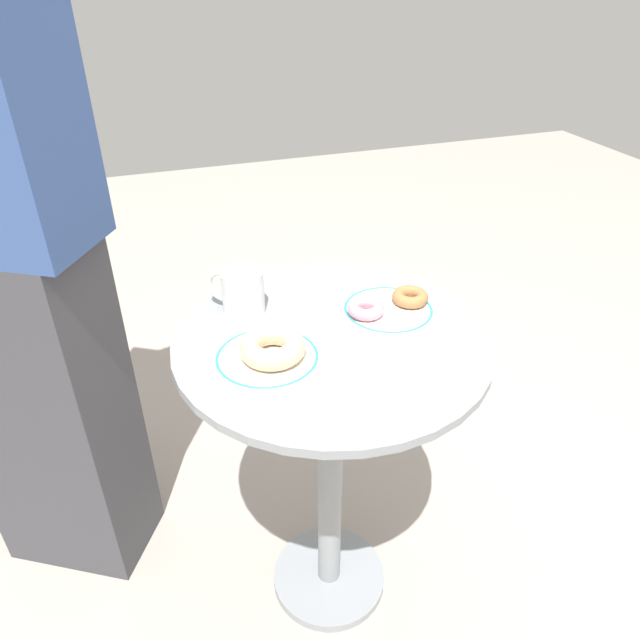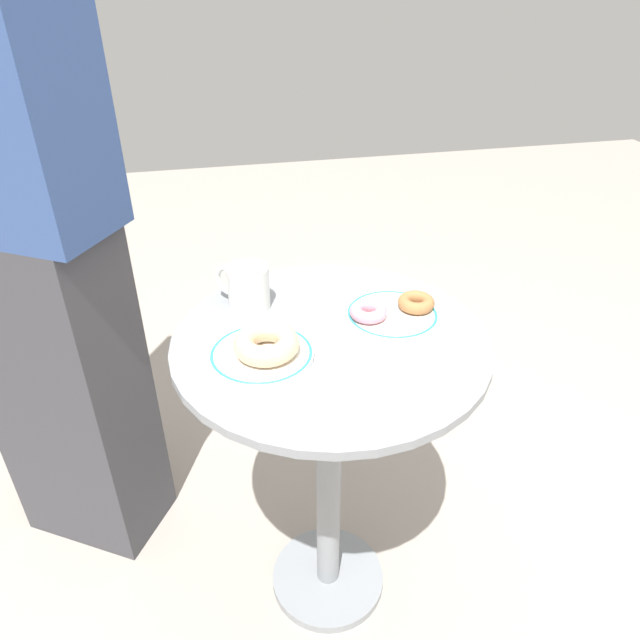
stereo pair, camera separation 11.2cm
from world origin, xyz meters
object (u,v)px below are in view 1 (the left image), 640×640
(donut_glazed, at_px, (272,347))
(donut_cinnamon, at_px, (410,297))
(donut_pink_frosted, at_px, (366,308))
(person_figure, at_px, (6,273))
(plate_right, at_px, (388,310))
(cafe_table, at_px, (331,424))
(paper_napkin, at_px, (352,388))
(coffee_mug, at_px, (241,292))
(plate_left, at_px, (267,358))

(donut_glazed, distance_m, donut_cinnamon, 0.33)
(donut_pink_frosted, distance_m, person_figure, 0.74)
(donut_glazed, relative_size, person_figure, 0.07)
(plate_right, xyz_separation_m, donut_pink_frosted, (-0.05, -0.01, 0.02))
(donut_cinnamon, bearing_deg, cafe_table, -165.02)
(cafe_table, relative_size, donut_pink_frosted, 10.33)
(plate_right, distance_m, person_figure, 0.79)
(cafe_table, height_order, paper_napkin, paper_napkin)
(plate_right, distance_m, donut_cinnamon, 0.06)
(cafe_table, height_order, coffee_mug, coffee_mug)
(coffee_mug, bearing_deg, cafe_table, -46.38)
(donut_glazed, bearing_deg, cafe_table, 17.46)
(donut_cinnamon, relative_size, paper_napkin, 0.49)
(cafe_table, distance_m, donut_cinnamon, 0.31)
(plate_right, relative_size, donut_glazed, 1.56)
(plate_left, height_order, donut_cinnamon, donut_cinnamon)
(plate_left, xyz_separation_m, person_figure, (-0.45, 0.38, 0.06))
(cafe_table, distance_m, plate_right, 0.27)
(person_figure, bearing_deg, paper_napkin, -42.14)
(plate_left, bearing_deg, cafe_table, 14.78)
(donut_glazed, bearing_deg, plate_right, 17.45)
(coffee_mug, xyz_separation_m, person_figure, (-0.44, 0.20, 0.02))
(cafe_table, distance_m, paper_napkin, 0.28)
(donut_glazed, relative_size, donut_pink_frosted, 1.61)
(plate_right, bearing_deg, donut_cinnamon, 8.20)
(plate_left, relative_size, coffee_mug, 1.74)
(cafe_table, xyz_separation_m, coffee_mug, (-0.14, 0.15, 0.27))
(donut_pink_frosted, height_order, person_figure, person_figure)
(donut_cinnamon, xyz_separation_m, coffee_mug, (-0.33, 0.10, 0.02))
(cafe_table, bearing_deg, donut_glazed, -162.54)
(plate_right, xyz_separation_m, donut_cinnamon, (0.05, 0.01, 0.02))
(plate_left, height_order, plate_right, same)
(donut_glazed, distance_m, donut_pink_frosted, 0.23)
(plate_right, bearing_deg, donut_glazed, -162.55)
(coffee_mug, bearing_deg, plate_left, -88.83)
(plate_left, relative_size, paper_napkin, 1.27)
(donut_cinnamon, bearing_deg, person_figure, 158.92)
(plate_left, bearing_deg, donut_cinnamon, 14.89)
(paper_napkin, bearing_deg, donut_glazed, 130.96)
(donut_glazed, xyz_separation_m, donut_cinnamon, (0.32, 0.09, -0.01))
(plate_left, distance_m, plate_right, 0.28)
(cafe_table, relative_size, donut_glazed, 6.42)
(cafe_table, relative_size, plate_left, 4.03)
(donut_cinnamon, height_order, donut_pink_frosted, same)
(donut_pink_frosted, bearing_deg, person_figure, 155.10)
(plate_left, bearing_deg, person_figure, 139.41)
(plate_left, height_order, coffee_mug, coffee_mug)
(donut_pink_frosted, bearing_deg, plate_left, -161.62)
(cafe_table, xyz_separation_m, donut_cinnamon, (0.19, 0.05, 0.25))
(cafe_table, height_order, plate_left, plate_left)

